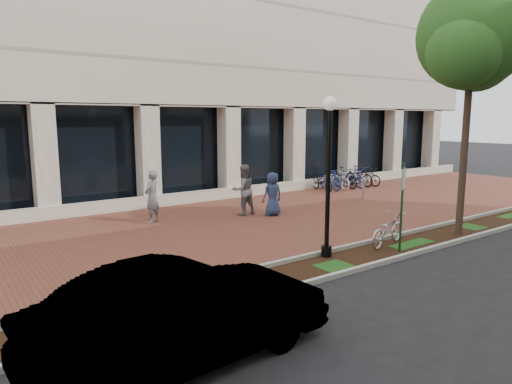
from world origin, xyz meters
TOP-DOWN VIEW (x-y plane):
  - ground at (0.00, 0.00)m, footprint 120.00×120.00m
  - brick_plaza at (0.00, 0.00)m, footprint 40.00×9.00m
  - planting_strip at (0.00, -5.25)m, footprint 40.00×1.50m
  - curb_plaza_side at (0.00, -4.50)m, footprint 40.00×0.12m
  - curb_street_side at (0.00, -6.00)m, footprint 40.00×0.12m
  - parking_sign at (0.91, -5.58)m, footprint 0.34×0.07m
  - lamppost at (-1.03, -4.69)m, footprint 0.36×0.36m
  - street_tree at (4.10, -5.42)m, footprint 3.90×3.25m
  - locked_bicycle at (1.18, -4.91)m, footprint 1.86×0.98m
  - pedestrian_left at (-3.18, 1.81)m, footprint 0.81×0.76m
  - pedestrian_mid at (0.19, 1.06)m, footprint 0.97×0.76m
  - pedestrian_right at (1.01, 0.30)m, footprint 0.84×0.58m
  - bollard at (6.51, 0.65)m, footprint 0.12×0.12m
  - bike_rack_cluster at (8.42, 3.57)m, footprint 4.26×2.02m
  - sedan_near_curb at (-6.54, -7.27)m, footprint 4.74×1.90m

SIDE VIEW (x-z plane):
  - ground at x=0.00m, z-range 0.00..0.00m
  - brick_plaza at x=0.00m, z-range 0.00..0.01m
  - planting_strip at x=0.00m, z-range 0.00..0.01m
  - curb_plaza_side at x=0.00m, z-range 0.00..0.12m
  - curb_street_side at x=0.00m, z-range 0.00..0.12m
  - locked_bicycle at x=1.18m, z-range 0.00..0.93m
  - bollard at x=6.51m, z-range 0.01..1.03m
  - bike_rack_cluster at x=8.42m, z-range -0.03..1.08m
  - sedan_near_curb at x=-6.54m, z-range 0.00..1.53m
  - pedestrian_right at x=1.01m, z-range 0.00..1.66m
  - pedestrian_left at x=-3.18m, z-range 0.00..1.87m
  - pedestrian_mid at x=0.19m, z-range 0.00..1.94m
  - parking_sign at x=0.91m, z-range 0.34..2.84m
  - lamppost at x=-1.03m, z-range 0.28..4.49m
  - street_tree at x=4.10m, z-range 2.03..9.78m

